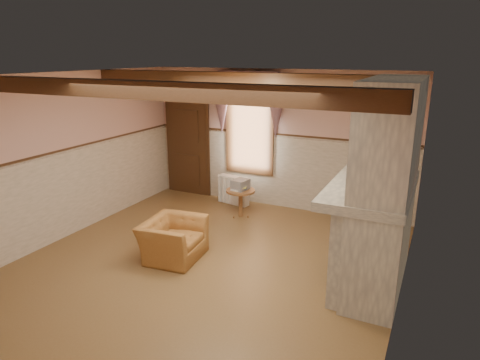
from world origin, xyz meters
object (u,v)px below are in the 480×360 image
at_px(side_table, 241,203).
at_px(bowl, 373,180).
at_px(mantel_clock, 381,163).
at_px(armchair, 173,239).
at_px(radiator, 233,190).
at_px(oil_lamp, 380,164).

distance_m(side_table, bowl, 3.21).
distance_m(side_table, mantel_clock, 2.98).
relative_size(armchair, bowl, 2.71).
bearing_deg(mantel_clock, bowl, -90.00).
bearing_deg(armchair, radiator, 0.07).
bearing_deg(side_table, oil_lamp, -18.02).
distance_m(bowl, oil_lamp, 0.57).
height_order(bowl, mantel_clock, mantel_clock).
height_order(armchair, oil_lamp, oil_lamp).
relative_size(bowl, mantel_clock, 1.46).
distance_m(armchair, mantel_clock, 3.36).
distance_m(side_table, oil_lamp, 3.05).
height_order(radiator, bowl, bowl).
bearing_deg(armchair, side_table, -11.17).
relative_size(radiator, mantel_clock, 2.92).
distance_m(mantel_clock, oil_lamp, 0.19).
bearing_deg(side_table, armchair, -95.43).
xyz_separation_m(mantel_clock, oil_lamp, (0.00, -0.18, 0.04)).
distance_m(radiator, oil_lamp, 3.65).
xyz_separation_m(armchair, oil_lamp, (2.82, 1.19, 1.25)).
distance_m(side_table, radiator, 0.78).
xyz_separation_m(side_table, oil_lamp, (2.63, -0.85, 1.29)).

